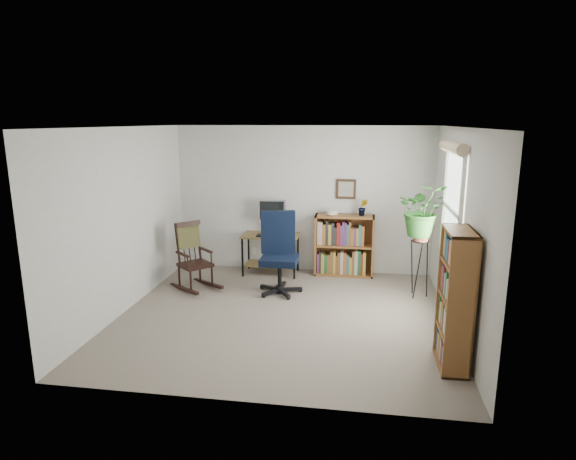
% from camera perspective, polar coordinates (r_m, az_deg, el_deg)
% --- Properties ---
extents(floor, '(4.20, 4.00, 0.00)m').
position_cam_1_polar(floor, '(6.35, -0.55, -10.08)').
color(floor, gray).
rests_on(floor, ground).
extents(ceiling, '(4.20, 4.00, 0.00)m').
position_cam_1_polar(ceiling, '(5.85, -0.60, 12.11)').
color(ceiling, silver).
rests_on(ceiling, ground).
extents(wall_back, '(4.20, 0.00, 2.40)m').
position_cam_1_polar(wall_back, '(7.94, 1.74, 3.60)').
color(wall_back, silver).
rests_on(wall_back, ground).
extents(wall_front, '(4.20, 0.00, 2.40)m').
position_cam_1_polar(wall_front, '(4.10, -5.09, -5.34)').
color(wall_front, silver).
rests_on(wall_front, ground).
extents(wall_left, '(0.00, 4.00, 2.40)m').
position_cam_1_polar(wall_left, '(6.65, -18.74, 1.11)').
color(wall_left, silver).
rests_on(wall_left, ground).
extents(wall_right, '(0.00, 4.00, 2.40)m').
position_cam_1_polar(wall_right, '(6.03, 19.54, -0.11)').
color(wall_right, silver).
rests_on(wall_right, ground).
extents(window, '(0.12, 1.20, 1.50)m').
position_cam_1_polar(window, '(6.27, 18.82, 2.29)').
color(window, white).
rests_on(window, wall_right).
extents(desk, '(0.92, 0.51, 0.66)m').
position_cam_1_polar(desk, '(7.91, -2.07, -2.89)').
color(desk, brown).
rests_on(desk, floor).
extents(monitor, '(0.46, 0.16, 0.56)m').
position_cam_1_polar(monitor, '(7.90, -1.91, 1.65)').
color(monitor, '#ACACB1').
rests_on(monitor, desk).
extents(keyboard, '(0.40, 0.15, 0.02)m').
position_cam_1_polar(keyboard, '(7.71, -2.25, -0.67)').
color(keyboard, black).
rests_on(keyboard, desk).
extents(office_chair, '(0.80, 0.80, 1.20)m').
position_cam_1_polar(office_chair, '(6.95, -1.00, -2.79)').
color(office_chair, black).
rests_on(office_chair, floor).
extents(rocking_chair, '(1.01, 0.98, 1.02)m').
position_cam_1_polar(rocking_chair, '(7.29, -10.97, -3.02)').
color(rocking_chair, black).
rests_on(rocking_chair, floor).
extents(low_bookshelf, '(0.94, 0.31, 1.00)m').
position_cam_1_polar(low_bookshelf, '(7.85, 6.67, -1.82)').
color(low_bookshelf, brown).
rests_on(low_bookshelf, floor).
extents(tall_bookshelf, '(0.27, 0.63, 1.44)m').
position_cam_1_polar(tall_bookshelf, '(5.16, 19.22, -7.79)').
color(tall_bookshelf, brown).
rests_on(tall_bookshelf, floor).
extents(plant_stand, '(0.32, 0.32, 0.96)m').
position_cam_1_polar(plant_stand, '(7.11, 15.28, -3.92)').
color(plant_stand, black).
rests_on(plant_stand, floor).
extents(spider_plant, '(1.69, 1.88, 1.46)m').
position_cam_1_polar(spider_plant, '(6.87, 15.84, 5.23)').
color(spider_plant, '#286724').
rests_on(spider_plant, plant_stand).
extents(potted_plant_small, '(0.13, 0.24, 0.11)m').
position_cam_1_polar(potted_plant_small, '(7.74, 8.85, 2.08)').
color(potted_plant_small, '#286724').
rests_on(potted_plant_small, low_bookshelf).
extents(framed_picture, '(0.32, 0.04, 0.32)m').
position_cam_1_polar(framed_picture, '(7.82, 6.88, 4.83)').
color(framed_picture, black).
rests_on(framed_picture, wall_back).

